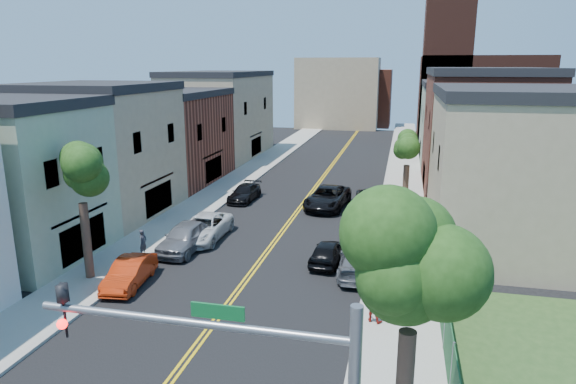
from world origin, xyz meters
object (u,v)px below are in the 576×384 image
Objects in this scene: pedestrian_right at (374,303)px; white_pickup at (204,228)px; dark_car_right_far at (373,199)px; black_car_right at (328,252)px; black_suv_lane at (328,197)px; grey_car_right at (357,263)px; grey_car_left at (185,237)px; pedestrian_left at (143,243)px; black_car_left at (245,193)px; silver_car_right at (368,219)px; red_sedan at (130,273)px.

white_pickup is at bearing -18.14° from pedestrian_right.
black_car_right is at bearing 80.27° from dark_car_right_far.
pedestrian_right is at bearing -37.85° from white_pickup.
grey_car_right is at bearing -68.80° from black_suv_lane.
pedestrian_left is at bearing -137.15° from grey_car_left.
grey_car_right is (10.35, -1.33, -0.16)m from grey_car_left.
dark_car_right_far is at bearing -92.90° from grey_car_right.
grey_car_right is 0.79× the size of black_suv_lane.
dark_car_right_far reaches higher than black_car_right.
dark_car_right_far is at bearing -66.88° from pedestrian_right.
grey_car_left is at bearing -42.71° from pedestrian_left.
black_car_left is at bearing -38.27° from pedestrian_right.
pedestrian_left is (-12.20, -0.29, 0.24)m from grey_car_right.
black_suv_lane is (-3.43, 4.75, 0.08)m from silver_car_right.
red_sedan is 16.99m from black_car_left.
pedestrian_left reaches higher than black_suv_lane.
silver_car_right reaches higher than grey_car_right.
silver_car_right is at bearing 39.73° from red_sedan.
pedestrian_left is at bearing 101.49° from red_sedan.
white_pickup is 1.40× the size of black_car_right.
dark_car_right_far is at bearing 42.55° from white_pickup.
black_car_right is at bearing -75.66° from pedestrian_left.
pedestrian_left is (-10.50, -1.53, 0.25)m from black_car_right.
black_car_left is 0.75× the size of dark_car_right_far.
silver_car_right is (10.35, 6.41, -0.10)m from grey_car_left.
black_car_left is 2.67× the size of pedestrian_right.
white_pickup is 13.72m from dark_car_right_far.
dark_car_right_far is 0.99× the size of black_suv_lane.
red_sedan is 10.62m from black_car_right.
grey_car_left is 1.26× the size of black_car_right.
silver_car_right is at bearing -24.68° from black_car_left.
red_sedan is 0.92× the size of silver_car_right.
pedestrian_right is (11.55, -6.46, 0.14)m from grey_car_left.
silver_car_right is 12.93m from pedestrian_right.
dark_car_right_far is at bearing 1.18° from black_car_left.
dark_car_right_far is at bearing 49.78° from red_sedan.
black_suv_lane reaches higher than black_car_right.
pedestrian_right is at bearing -103.77° from pedestrian_left.
black_suv_lane is at bearing -28.38° from pedestrian_left.
grey_car_left reaches higher than silver_car_right.
dark_car_right_far is (1.70, 11.59, 0.15)m from black_car_right.
silver_car_right is (1.70, 6.51, 0.08)m from black_car_right.
grey_car_right is 7.74m from silver_car_right.
black_car_right is (9.30, 5.14, -0.02)m from red_sedan.
grey_car_right is 12.83m from dark_car_right_far.
grey_car_right is 3.06× the size of pedestrian_left.
grey_car_left is 0.84× the size of dark_car_right_far.
silver_car_right is at bearing 22.60° from white_pickup.
black_suv_lane is 18.22m from pedestrian_right.
grey_car_right is 12.21m from pedestrian_left.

